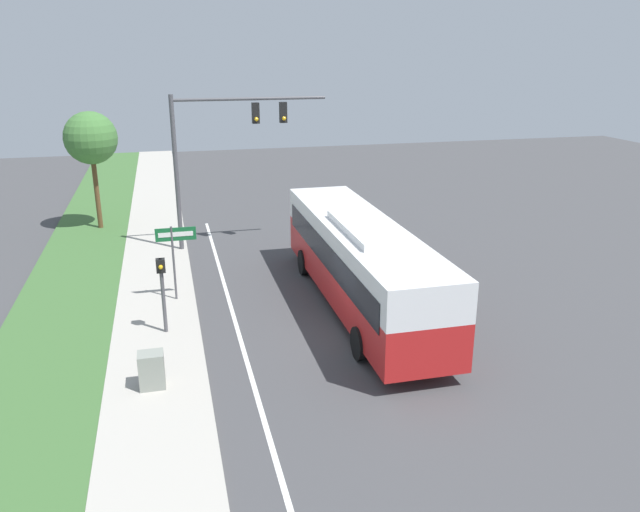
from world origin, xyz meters
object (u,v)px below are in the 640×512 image
utility_cabinet (152,370)px  pedestrian_signal (162,283)px  signal_gantry (221,140)px  street_sign (175,248)px  bus (360,258)px

utility_cabinet → pedestrian_signal: bearing=83.4°
signal_gantry → street_sign: (-2.36, -6.09, -2.95)m
signal_gantry → utility_cabinet: size_ratio=6.96×
signal_gantry → street_sign: 7.17m
street_sign → utility_cabinet: (-0.90, -6.25, -1.44)m
signal_gantry → pedestrian_signal: (-2.86, -8.86, -3.21)m
signal_gantry → pedestrian_signal: size_ratio=2.68×
bus → signal_gantry: (-3.94, 8.17, 3.16)m
pedestrian_signal → signal_gantry: bearing=72.1°
pedestrian_signal → bus: bearing=5.8°
pedestrian_signal → street_sign: 2.83m
signal_gantry → bus: bearing=-64.2°
signal_gantry → street_sign: signal_gantry is taller
street_sign → utility_cabinet: 6.48m
bus → signal_gantry: signal_gantry is taller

